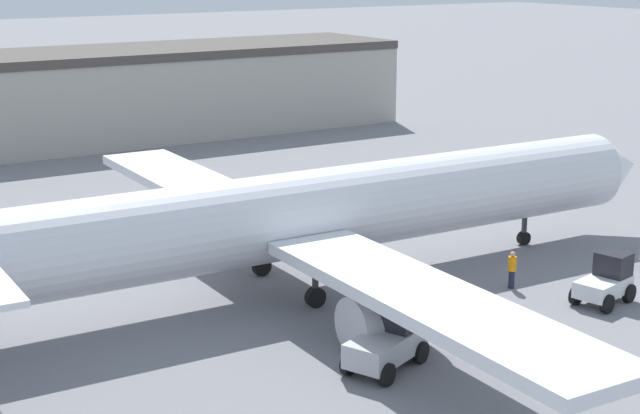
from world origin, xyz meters
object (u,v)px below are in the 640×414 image
Objects in this scene: pushback_tug at (606,281)px; baggage_tug at (390,335)px; airplane at (300,216)px; ground_crew_worker at (512,269)px.

baggage_tug is at bearing 169.57° from pushback_tug.
ground_crew_worker is (8.13, -5.15, -2.47)m from airplane.
ground_crew_worker is 4.18m from pushback_tug.
ground_crew_worker is at bearing -30.90° from airplane.
pushback_tug is (2.21, -3.55, 0.05)m from ground_crew_worker.
ground_crew_worker is 10.65m from baggage_tug.
airplane reaches higher than pushback_tug.
baggage_tug is (-9.83, -4.08, 0.26)m from ground_crew_worker.
airplane is at bearing 126.98° from pushback_tug.
baggage_tug is 1.25× the size of pushback_tug.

